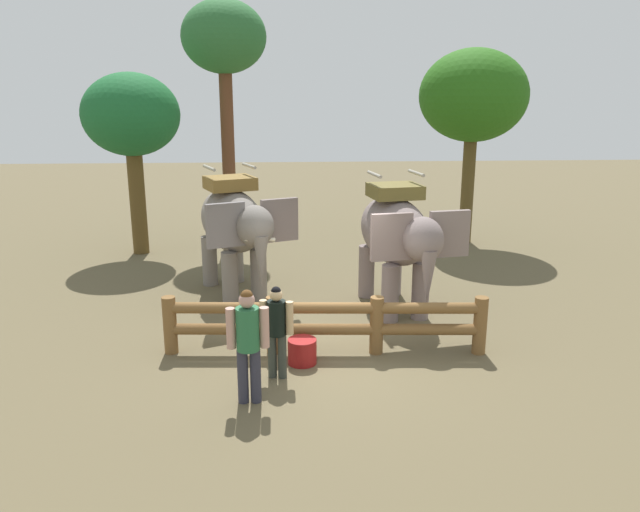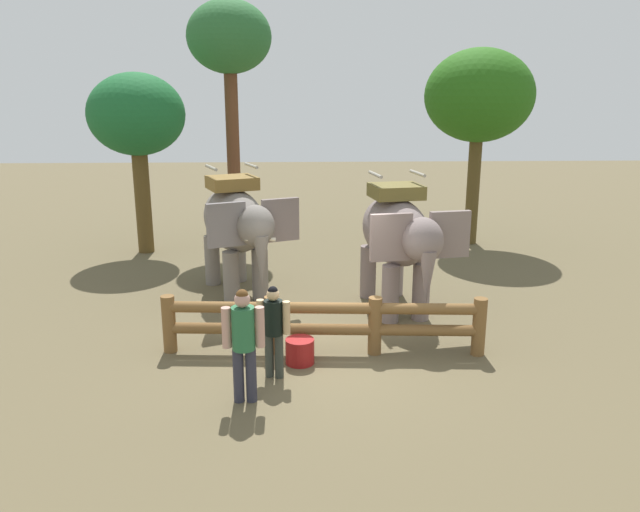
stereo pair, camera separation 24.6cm
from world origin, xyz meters
name	(u,v)px [view 2 (the right image)]	position (x,y,z in m)	size (l,w,h in m)	color
ground_plane	(323,352)	(0.00, 0.00, 0.00)	(60.00, 60.00, 0.00)	brown
log_fence	(323,321)	(0.00, -0.04, 0.61)	(5.72, 0.58, 1.05)	brown
elephant_near_left	(236,224)	(-1.80, 3.29, 1.65)	(2.54, 3.50, 2.94)	slate
elephant_center	(398,236)	(1.64, 2.08, 1.64)	(2.02, 3.47, 2.92)	gray
tourist_woman_in_black	(244,338)	(-1.25, -1.76, 1.03)	(0.63, 0.35, 1.78)	#2C2D3B
tourist_man_in_blue	(274,325)	(-0.84, -0.96, 0.90)	(0.54, 0.36, 1.56)	#333831
tree_far_left	(479,97)	(4.85, 7.98, 4.34)	(3.14, 3.14, 5.72)	brown
tree_back_center	(229,44)	(-2.31, 8.26, 5.79)	(2.40, 2.40, 7.01)	brown
tree_far_right	(137,118)	(-4.82, 7.28, 3.81)	(2.64, 2.64, 5.02)	brown
feed_bucket	(300,351)	(-0.42, -0.45, 0.22)	(0.50, 0.50, 0.44)	maroon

